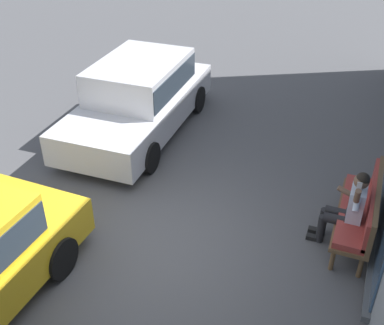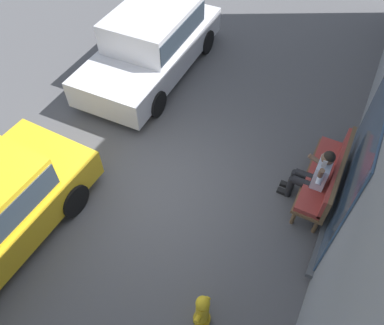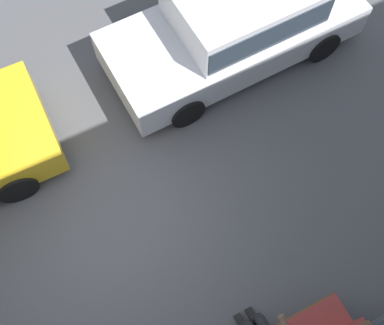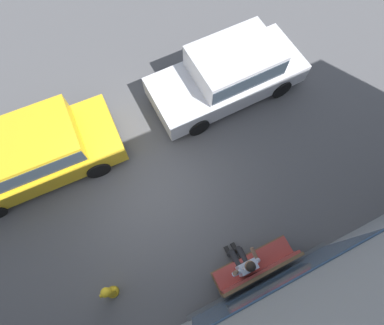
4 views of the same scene
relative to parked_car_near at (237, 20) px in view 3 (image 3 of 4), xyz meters
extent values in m
plane|color=#4C4C4F|center=(3.23, 1.84, -0.83)|extent=(60.00, 60.00, 0.00)
cylinder|color=brown|center=(1.01, 4.45, -0.64)|extent=(0.07, 0.07, 0.37)
cube|color=black|center=(2.20, 4.12, -0.79)|extent=(0.10, 0.24, 0.07)
cylinder|color=black|center=(2.02, 4.20, -0.58)|extent=(0.12, 0.12, 0.48)
cube|color=black|center=(2.02, 4.12, -0.79)|extent=(0.10, 0.24, 0.07)
cylinder|color=brown|center=(1.82, 4.44, -0.07)|extent=(0.08, 0.27, 0.17)
cube|color=silver|center=(0.08, 0.00, -0.29)|extent=(4.39, 1.92, 0.62)
cube|color=silver|center=(-0.10, 0.00, 0.37)|extent=(2.30, 1.65, 0.69)
cube|color=#28333D|center=(-0.10, 0.00, 0.37)|extent=(2.26, 1.68, 0.48)
cylinder|color=black|center=(1.40, 0.90, -0.52)|extent=(0.61, 0.20, 0.60)
cylinder|color=black|center=(1.45, -0.82, -0.52)|extent=(0.61, 0.20, 0.60)
cylinder|color=black|center=(-1.29, 0.82, -0.52)|extent=(0.61, 0.20, 0.60)
cylinder|color=black|center=(4.26, 0.90, -0.52)|extent=(0.62, 0.19, 0.62)
camera|label=1|loc=(8.17, 4.44, 4.26)|focal=45.00mm
camera|label=2|loc=(6.60, 4.44, 4.96)|focal=35.00mm
camera|label=3|loc=(3.13, 4.44, 6.24)|focal=45.00mm
camera|label=4|loc=(3.31, 4.44, 6.62)|focal=28.00mm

